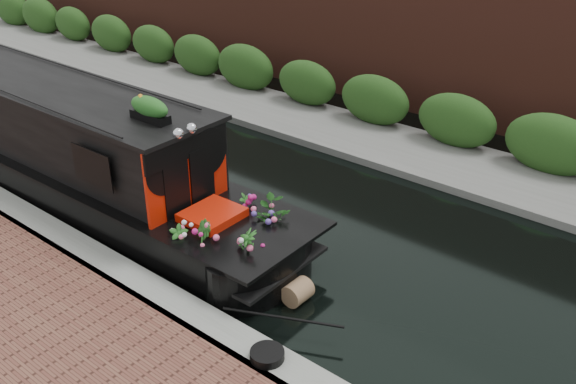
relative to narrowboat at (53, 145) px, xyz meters
The scene contains 8 objects.
ground 4.01m from the narrowboat, 28.19° to the left, with size 80.00×80.00×0.00m, color black.
near_bank_coping 3.84m from the narrowboat, 22.79° to the right, with size 40.00×0.60×0.50m, color gray.
far_bank_path 7.02m from the narrowboat, 60.30° to the left, with size 40.00×2.40×0.34m, color #61615D.
far_hedge 7.81m from the narrowboat, 63.59° to the left, with size 40.00×1.10×2.80m, color #214416.
far_brick_wall 9.72m from the narrowboat, 69.13° to the left, with size 40.00×1.00×8.00m, color #4E241A.
narrowboat is the anchor object (origin of this frame).
rope_fender 6.61m from the narrowboat, ahead, with size 0.37×0.37×0.42m, color #866546.
coiled_mooring_rope 7.41m from the narrowboat, 11.52° to the right, with size 0.47×0.47×0.12m, color black.
Camera 1 is at (8.18, -8.19, 6.15)m, focal length 40.00 mm.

